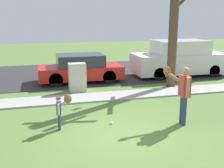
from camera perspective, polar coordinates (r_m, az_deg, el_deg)
ground_plane at (r=10.97m, az=-3.37°, el=-2.98°), size 48.00×48.00×0.00m
sidewalk_strip at (r=11.05m, az=-3.47°, el=-2.69°), size 36.00×1.20×0.06m
road_surface at (r=15.85m, az=-7.07°, el=2.19°), size 36.00×6.80×0.02m
person_adult at (r=8.39m, az=14.20°, el=-1.11°), size 0.68×0.71×1.73m
person_child at (r=8.00m, az=-10.20°, el=-4.64°), size 0.47×0.35×0.99m
baseball at (r=8.43m, az=-0.13°, el=-7.92°), size 0.07×0.07×0.07m
utility_cabinet at (r=11.98m, az=-7.09°, el=1.35°), size 0.72×0.50×1.21m
street_tree_near at (r=12.69m, az=12.52°, el=13.29°), size 1.85×1.89×5.91m
parked_hatchback_red at (r=13.70m, az=-6.45°, el=3.16°), size 4.00×1.75×1.33m
parked_van_white at (r=15.47m, az=13.57°, el=4.98°), size 5.00×1.95×1.88m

